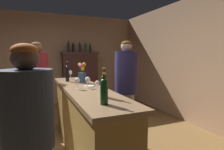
% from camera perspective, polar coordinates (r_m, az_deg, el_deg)
% --- Properties ---
extents(wall_back, '(5.75, 0.12, 2.68)m').
position_cam_1_polar(wall_back, '(5.86, -20.51, 4.51)').
color(wall_back, tan).
rests_on(wall_back, ground).
extents(wall_right, '(0.12, 6.27, 2.68)m').
position_cam_1_polar(wall_right, '(4.15, 26.12, 3.73)').
color(wall_right, tan).
rests_on(wall_right, ground).
extents(bar_counter, '(0.55, 2.55, 1.01)m').
position_cam_1_polar(bar_counter, '(2.78, -8.26, -14.13)').
color(bar_counter, olive).
rests_on(bar_counter, ground).
extents(display_cabinet, '(1.11, 0.38, 1.56)m').
position_cam_1_polar(display_cabinet, '(5.76, -9.78, -0.47)').
color(display_cabinet, '#442622').
rests_on(display_cabinet, ground).
extents(wine_bottle_malbec, '(0.07, 0.07, 0.30)m').
position_cam_1_polar(wine_bottle_malbec, '(1.73, -2.44, -4.67)').
color(wine_bottle_malbec, '#14391A').
rests_on(wine_bottle_malbec, bar_counter).
extents(wine_bottle_merlot, '(0.07, 0.07, 0.32)m').
position_cam_1_polar(wine_bottle_merlot, '(2.02, -2.43, -2.96)').
color(wine_bottle_merlot, '#442E18').
rests_on(wine_bottle_merlot, bar_counter).
extents(wine_bottle_pinot, '(0.06, 0.06, 0.35)m').
position_cam_1_polar(wine_bottle_pinot, '(3.33, -13.60, 0.67)').
color(wine_bottle_pinot, black).
rests_on(wine_bottle_pinot, bar_counter).
extents(wine_glass_front, '(0.07, 0.07, 0.16)m').
position_cam_1_polar(wine_glass_front, '(2.53, -10.66, -1.78)').
color(wine_glass_front, white).
rests_on(wine_glass_front, bar_counter).
extents(wine_glass_mid, '(0.07, 0.07, 0.12)m').
position_cam_1_polar(wine_glass_mid, '(2.46, -4.56, -2.59)').
color(wine_glass_mid, white).
rests_on(wine_glass_mid, bar_counter).
extents(wine_glass_rear, '(0.06, 0.06, 0.16)m').
position_cam_1_polar(wine_glass_rear, '(3.68, -12.62, 0.67)').
color(wine_glass_rear, white).
rests_on(wine_glass_rear, bar_counter).
extents(wine_glass_spare, '(0.07, 0.07, 0.16)m').
position_cam_1_polar(wine_glass_spare, '(2.59, -7.50, -1.53)').
color(wine_glass_spare, white).
rests_on(wine_glass_spare, bar_counter).
extents(flower_arrangement, '(0.13, 0.14, 0.34)m').
position_cam_1_polar(flower_arrangement, '(3.12, -9.17, 0.28)').
color(flower_arrangement, '#314B6C').
rests_on(flower_arrangement, bar_counter).
extents(cheese_plate, '(0.16, 0.16, 0.01)m').
position_cam_1_polar(cheese_plate, '(2.74, -6.95, -3.41)').
color(cheese_plate, white).
rests_on(cheese_plate, bar_counter).
extents(display_bottle_left, '(0.08, 0.08, 0.33)m').
position_cam_1_polar(display_bottle_left, '(5.66, -13.24, 8.48)').
color(display_bottle_left, '#202C37').
rests_on(display_bottle_left, display_cabinet).
extents(display_bottle_midleft, '(0.07, 0.07, 0.31)m').
position_cam_1_polar(display_bottle_midleft, '(5.69, -11.86, 8.31)').
color(display_bottle_midleft, black).
rests_on(display_bottle_midleft, display_cabinet).
extents(display_bottle_center, '(0.07, 0.07, 0.32)m').
position_cam_1_polar(display_bottle_center, '(5.73, -9.89, 8.35)').
color(display_bottle_center, '#1B243D').
rests_on(display_bottle_center, display_cabinet).
extents(display_bottle_midright, '(0.07, 0.07, 0.33)m').
position_cam_1_polar(display_bottle_midright, '(5.77, -8.09, 8.43)').
color(display_bottle_midright, '#2D4F2C').
rests_on(display_bottle_midright, display_cabinet).
extents(display_bottle_right, '(0.07, 0.07, 0.28)m').
position_cam_1_polar(display_bottle_right, '(5.81, -6.74, 8.25)').
color(display_bottle_right, '#192C3A').
rests_on(display_bottle_right, display_cabinet).
extents(patron_near_entrance, '(0.37, 0.37, 1.69)m').
position_cam_1_polar(patron_near_entrance, '(3.46, -21.76, -3.39)').
color(patron_near_entrance, '#999B85').
rests_on(patron_near_entrance, ground).
extents(patron_tall, '(0.38, 0.38, 1.56)m').
position_cam_1_polar(patron_tall, '(1.61, -24.20, -17.30)').
color(patron_tall, '#4F5C4E').
rests_on(patron_tall, ground).
extents(bartender, '(0.36, 0.36, 1.70)m').
position_cam_1_polar(bartender, '(2.99, 4.35, -4.38)').
color(bartender, '#A29D85').
rests_on(bartender, ground).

